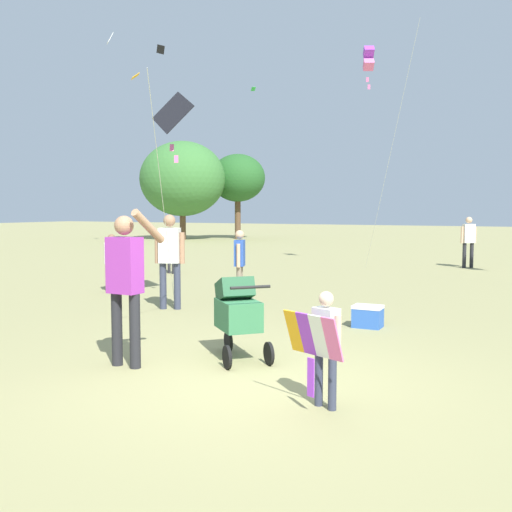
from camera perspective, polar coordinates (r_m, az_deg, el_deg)
The scene contains 12 objects.
ground_plane at distance 6.55m, azimuth -1.18°, elevation -11.97°, with size 120.00×120.00×0.00m, color #938E5B.
child_with_butterfly_kite at distance 5.57m, azimuth 6.57°, elevation -7.99°, with size 0.64×0.47×1.10m.
person_adult_flyer at distance 7.08m, azimuth -12.50°, elevation -1.92°, with size 0.59×0.54×1.86m.
stroller at distance 7.33m, azimuth -1.79°, elevation -5.30°, with size 0.98×0.97×1.03m.
kite_adult_black at distance 11.56m, azimuth -8.07°, elevation 13.12°, with size 2.88×4.27×4.15m.
kite_green_novelty at distance 19.31m, azimuth 10.83°, elevation 18.11°, with size 2.52×4.18×6.82m.
person_red_shirt at distance 19.69m, azimuth 19.81°, elevation 1.66°, with size 0.44×0.37×1.60m.
person_sitting_far at distance 13.42m, azimuth -13.74°, elevation -0.22°, with size 0.42×0.17×1.30m.
person_couple_left at distance 17.08m, azimuth -8.18°, elevation 0.94°, with size 0.41×0.26×1.34m.
person_kid_running at distance 11.95m, azimuth -1.59°, elevation -0.30°, with size 0.28×0.44×1.43m.
person_back_turned at distance 11.01m, azimuth -8.32°, elevation 0.23°, with size 0.54×0.34×1.76m.
cooler_box at distance 9.49m, azimuth 10.73°, elevation -5.74°, with size 0.45×0.33×0.35m.
Camera 1 is at (2.89, -5.57, 1.87)m, focal length 41.46 mm.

